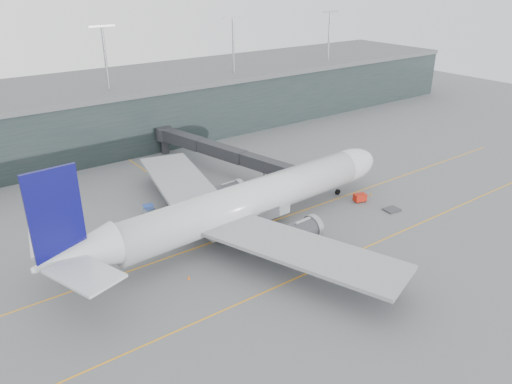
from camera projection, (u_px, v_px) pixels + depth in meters
ground at (199, 233)px, 83.93m from camera, size 320.00×320.00×0.00m
taxiline_a at (212, 242)px, 80.99m from camera, size 160.00×0.25×0.02m
taxiline_b at (273, 289)px, 69.24m from camera, size 160.00×0.25×0.02m
taxiline_lead_main at (170, 188)px, 101.32m from camera, size 0.25×60.00×0.02m
terminal at (78, 115)px, 123.40m from camera, size 240.00×36.00×29.00m
main_aircraft at (246, 202)px, 82.65m from camera, size 67.05×62.94×18.80m
jet_bridge at (220, 148)px, 108.98m from camera, size 11.82×44.48×6.43m
gse_cart at (360, 197)px, 94.95m from camera, size 2.58×1.99×1.56m
baggage_dolly at (392, 210)px, 91.72m from camera, size 3.01×2.50×0.28m
uld_a at (149, 213)px, 88.97m from camera, size 1.96×1.62×1.69m
uld_b at (149, 210)px, 89.41m from camera, size 2.49×2.15×2.00m
uld_c at (175, 204)px, 91.97m from camera, size 2.18×1.88×1.75m
cone_nose at (371, 194)px, 97.69m from camera, size 0.39×0.39×0.62m
cone_wing_stbd at (315, 271)px, 72.76m from camera, size 0.44×0.44×0.70m
cone_wing_port at (209, 197)px, 96.09m from camera, size 0.48×0.48×0.77m
cone_tail at (189, 277)px, 71.24m from camera, size 0.40×0.40×0.64m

